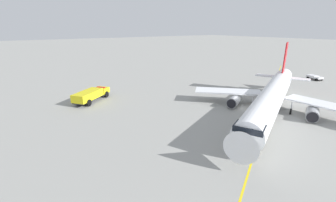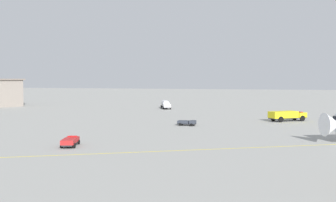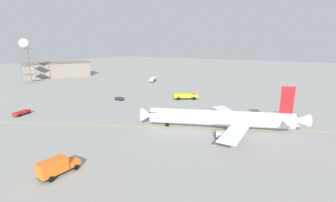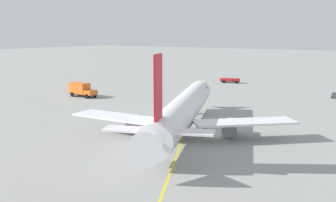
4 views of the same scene
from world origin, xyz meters
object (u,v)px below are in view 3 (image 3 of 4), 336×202
object	(u,v)px
catering_truck_truck	(56,167)
radar_tower	(25,46)
fire_tender_truck	(185,96)
ops_pickup_truck	(22,113)
fuel_tanker_truck	(153,79)
airliner_main	(221,119)
baggage_truck_truck	(119,98)

from	to	relation	value
catering_truck_truck	radar_tower	bearing A→B (deg)	66.37
fire_tender_truck	ops_pickup_truck	size ratio (longest dim) A/B	1.66
fuel_tanker_truck	fire_tender_truck	xyz separation A→B (m)	(-32.91, -39.85, -0.04)
airliner_main	ops_pickup_truck	xyz separation A→B (m)	(-21.36, 59.23, -2.16)
airliner_main	radar_tower	world-z (taller)	radar_tower
airliner_main	radar_tower	xyz separation A→B (m)	(16.35, 125.16, 18.59)
fuel_tanker_truck	radar_tower	distance (m)	76.76
baggage_truck_truck	catering_truck_truck	distance (m)	57.13
fuel_tanker_truck	ops_pickup_truck	world-z (taller)	fuel_tanker_truck
airliner_main	fire_tender_truck	bearing A→B (deg)	-69.92
ops_pickup_truck	radar_tower	distance (m)	78.73
fire_tender_truck	ops_pickup_truck	distance (m)	58.89
fire_tender_truck	radar_tower	size ratio (longest dim) A/B	0.37
fuel_tanker_truck	radar_tower	bearing A→B (deg)	-76.80
fire_tender_truck	catering_truck_truck	world-z (taller)	catering_truck_truck
airliner_main	ops_pickup_truck	bearing A→B (deg)	-3.38
radar_tower	fire_tender_truck	bearing A→B (deg)	-84.16
ops_pickup_truck	catering_truck_truck	size ratio (longest dim) A/B	0.81
airliner_main	radar_tower	distance (m)	127.59
fuel_tanker_truck	fire_tender_truck	bearing A→B (deg)	28.03
airliner_main	ops_pickup_truck	distance (m)	63.00
airliner_main	catering_truck_truck	distance (m)	40.60
fuel_tanker_truck	radar_tower	world-z (taller)	radar_tower
airliner_main	fuel_tanker_truck	bearing A→B (deg)	-65.73
catering_truck_truck	radar_tower	world-z (taller)	radar_tower
radar_tower	ops_pickup_truck	bearing A→B (deg)	-119.77
airliner_main	catering_truck_truck	xyz separation A→B (m)	(-37.14, 16.37, -1.31)
catering_truck_truck	airliner_main	bearing A→B (deg)	-21.23
airliner_main	baggage_truck_truck	size ratio (longest dim) A/B	9.95
airliner_main	fuel_tanker_truck	world-z (taller)	airliner_main
airliner_main	fuel_tanker_truck	distance (m)	88.07
airliner_main	fire_tender_truck	xyz separation A→B (m)	(26.59, 25.06, -1.43)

